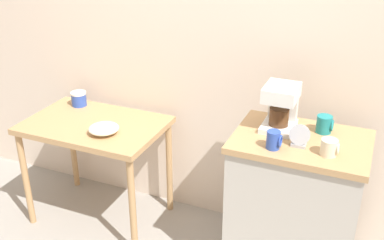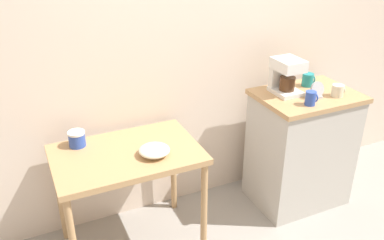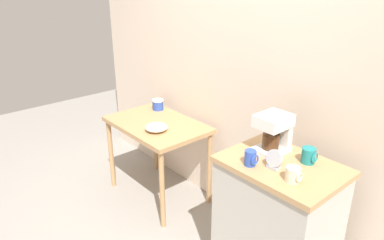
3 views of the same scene
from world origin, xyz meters
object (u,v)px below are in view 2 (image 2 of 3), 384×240
at_px(canister_enamel, 77,139).
at_px(coffee_maker, 285,74).
at_px(mug_blue, 311,98).
at_px(table_clock, 317,91).
at_px(mug_small_cream, 338,91).
at_px(bowl_stoneware, 154,150).
at_px(mug_dark_teal, 308,80).

xyz_separation_m(canister_enamel, coffee_maker, (1.49, -0.14, 0.26)).
distance_m(mug_blue, table_clock, 0.14).
bearing_deg(mug_small_cream, mug_blue, -171.38).
distance_m(bowl_stoneware, mug_blue, 1.13).
bearing_deg(mug_small_cream, mug_dark_teal, 103.97).
relative_size(canister_enamel, coffee_maker, 0.42).
height_order(mug_small_cream, table_clock, table_clock).
height_order(mug_dark_teal, mug_blue, same).
relative_size(bowl_stoneware, coffee_maker, 0.75).
height_order(mug_small_cream, mug_blue, mug_blue).
height_order(mug_blue, table_clock, table_clock).
xyz_separation_m(mug_dark_teal, table_clock, (-0.10, -0.22, 0.00)).
height_order(bowl_stoneware, mug_small_cream, mug_small_cream).
xyz_separation_m(bowl_stoneware, canister_enamel, (-0.41, 0.31, 0.02)).
distance_m(bowl_stoneware, table_clock, 1.24).
bearing_deg(table_clock, mug_blue, -146.72).
xyz_separation_m(canister_enamel, mug_dark_teal, (1.73, -0.11, 0.17)).
bearing_deg(coffee_maker, mug_blue, -83.46).
distance_m(mug_small_cream, mug_dark_teal, 0.26).
bearing_deg(mug_small_cream, table_clock, 167.60).
bearing_deg(mug_blue, mug_small_cream, 8.62).
height_order(bowl_stoneware, mug_blue, mug_blue).
relative_size(bowl_stoneware, mug_dark_teal, 1.99).
bearing_deg(table_clock, coffee_maker, 128.53).
relative_size(mug_dark_teal, table_clock, 0.81).
xyz_separation_m(bowl_stoneware, mug_small_cream, (1.38, -0.04, 0.18)).
bearing_deg(mug_blue, coffee_maker, 96.54).
height_order(bowl_stoneware, canister_enamel, canister_enamel).
bearing_deg(mug_small_cream, bowl_stoneware, 178.18).
relative_size(mug_dark_teal, mug_blue, 1.00).
relative_size(bowl_stoneware, mug_blue, 1.98).
bearing_deg(mug_dark_teal, canister_enamel, 176.53).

